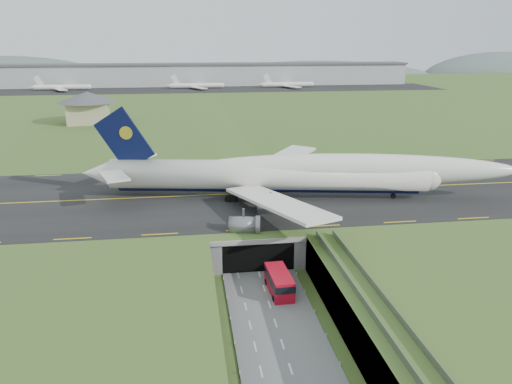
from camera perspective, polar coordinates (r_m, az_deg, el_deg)
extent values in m
plane|color=#3F5E25|center=(77.09, 1.16, -11.78)|extent=(900.00, 900.00, 0.00)
cube|color=gray|center=(75.70, 1.18, -9.79)|extent=(800.00, 800.00, 6.00)
cube|color=slate|center=(70.65, 2.17, -14.60)|extent=(12.00, 75.00, 0.20)
cube|color=black|center=(104.99, -1.68, -0.22)|extent=(800.00, 44.00, 0.18)
cube|color=gray|center=(91.99, -0.70, -3.11)|extent=(16.00, 22.00, 1.00)
cube|color=gray|center=(92.31, -5.02, -4.77)|extent=(2.00, 22.00, 6.00)
cube|color=gray|center=(93.96, 3.55, -4.34)|extent=(2.00, 22.00, 6.00)
cube|color=black|center=(88.48, -0.28, -6.04)|extent=(12.00, 12.00, 5.00)
cube|color=#A8A8A3|center=(81.76, 0.30, -5.68)|extent=(17.00, 0.50, 0.80)
cube|color=#A8A8A3|center=(61.51, 14.58, -14.19)|extent=(3.00, 53.00, 0.50)
cube|color=gray|center=(60.64, 13.38, -13.75)|extent=(0.06, 53.00, 1.00)
cube|color=gray|center=(61.65, 15.87, -13.41)|extent=(0.06, 53.00, 1.00)
cylinder|color=#A8A8A3|center=(65.02, 13.53, -15.36)|extent=(0.90, 0.90, 5.60)
cylinder|color=#A8A8A3|center=(74.76, 10.18, -10.61)|extent=(0.90, 0.90, 5.60)
cylinder|color=white|center=(101.24, 1.32, 1.97)|extent=(64.21, 17.17, 6.04)
sphere|color=white|center=(105.85, 18.96, 1.70)|extent=(6.86, 6.86, 5.92)
cone|color=white|center=(107.46, -17.64, 2.05)|extent=(7.50, 6.80, 5.74)
ellipsoid|color=white|center=(102.18, 11.09, 2.58)|extent=(65.45, 16.93, 6.34)
ellipsoid|color=black|center=(105.39, 18.51, 2.11)|extent=(4.62, 3.34, 2.11)
cylinder|color=black|center=(101.87, 1.31, 0.69)|extent=(60.44, 13.16, 2.54)
cube|color=white|center=(116.10, 2.35, 3.43)|extent=(23.25, 25.88, 2.54)
cube|color=white|center=(111.95, -13.80, 3.68)|extent=(9.75, 10.79, 0.97)
cube|color=white|center=(87.03, 2.42, -1.21)|extent=(15.84, 28.83, 2.54)
cube|color=white|center=(98.82, -15.95, 1.78)|extent=(7.23, 11.19, 0.97)
cube|color=black|center=(104.03, -14.79, 5.81)|extent=(11.91, 2.66, 13.35)
cylinder|color=gold|center=(103.65, -14.60, 6.59)|extent=(2.72, 1.11, 2.64)
cylinder|color=slate|center=(110.90, 1.72, 1.23)|extent=(5.37, 3.92, 3.11)
cylinder|color=slate|center=(120.56, -0.37, 2.52)|extent=(5.37, 3.92, 3.11)
cylinder|color=slate|center=(93.77, 1.65, -1.74)|extent=(5.37, 3.92, 3.11)
cylinder|color=slate|center=(84.59, -1.43, -3.85)|extent=(5.37, 3.92, 3.11)
cylinder|color=black|center=(105.29, 15.41, -0.44)|extent=(1.10, 0.65, 1.04)
cube|color=black|center=(102.50, -1.07, -0.20)|extent=(6.73, 7.49, 1.32)
cube|color=red|center=(77.18, 2.66, -10.24)|extent=(3.38, 8.17, 3.22)
cube|color=black|center=(76.89, 2.67, -9.82)|extent=(3.45, 8.28, 1.07)
cube|color=black|center=(77.80, 2.65, -11.12)|extent=(3.14, 7.63, 0.54)
cylinder|color=black|center=(75.17, 2.07, -12.08)|extent=(0.42, 0.98, 0.96)
cylinder|color=black|center=(79.78, 1.21, -10.25)|extent=(0.42, 0.98, 0.96)
cylinder|color=black|center=(75.77, 4.17, -11.87)|extent=(0.42, 0.98, 0.96)
cylinder|color=black|center=(80.35, 3.18, -10.07)|extent=(0.42, 0.98, 0.96)
cube|color=tan|center=(207.08, -18.59, 8.58)|extent=(16.70, 16.70, 8.13)
cone|color=#4C4C51|center=(206.37, -18.75, 10.25)|extent=(24.50, 24.50, 4.06)
cube|color=#B2B2B2|center=(367.64, -6.48, 13.16)|extent=(300.00, 22.00, 15.00)
cube|color=#4C4C51|center=(367.23, -6.52, 14.32)|extent=(302.00, 24.00, 1.20)
cube|color=black|center=(338.31, -6.28, 11.59)|extent=(320.00, 50.00, 0.08)
cylinder|color=white|center=(351.78, -21.30, 11.10)|extent=(34.00, 3.20, 3.20)
cylinder|color=white|center=(343.03, -6.81, 11.99)|extent=(34.00, 3.20, 3.20)
cylinder|color=white|center=(350.02, 3.61, 12.17)|extent=(34.00, 3.20, 3.20)
ellipsoid|color=#53635C|center=(526.29, -27.25, 10.63)|extent=(220.00, 77.00, 56.00)
ellipsoid|color=#53635C|center=(515.33, 6.87, 12.25)|extent=(260.00, 91.00, 44.00)
ellipsoid|color=#53635C|center=(598.30, 26.12, 11.32)|extent=(180.00, 63.00, 60.00)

